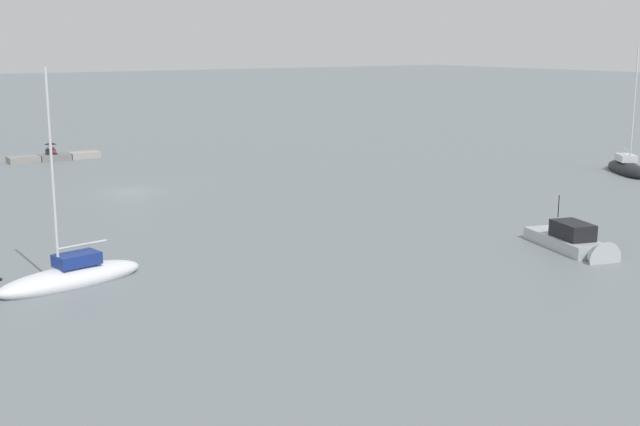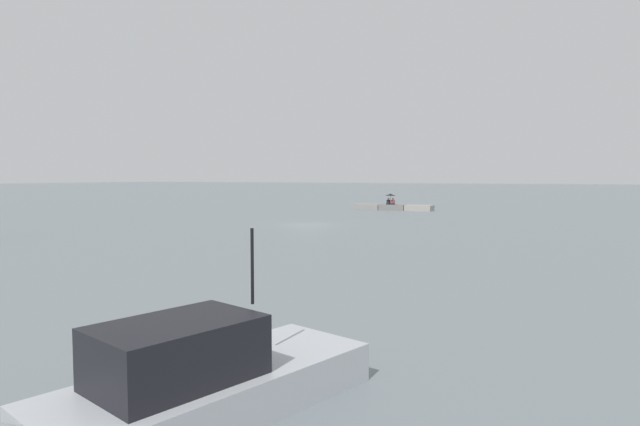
% 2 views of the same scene
% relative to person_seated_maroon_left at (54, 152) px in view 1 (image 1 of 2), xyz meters
% --- Properties ---
extents(ground_plane, '(500.00, 500.00, 0.00)m').
position_rel_person_seated_maroon_left_xyz_m(ground_plane, '(-0.03, 20.81, -0.87)').
color(ground_plane, slate).
extents(seawall_pier, '(8.87, 1.89, 0.62)m').
position_rel_person_seated_maroon_left_xyz_m(seawall_pier, '(-0.03, -0.12, -0.56)').
color(seawall_pier, gray).
rests_on(seawall_pier, ground_plane).
extents(person_seated_maroon_left, '(0.45, 0.64, 0.73)m').
position_rel_person_seated_maroon_left_xyz_m(person_seated_maroon_left, '(0.00, 0.00, 0.00)').
color(person_seated_maroon_left, '#1E2333').
rests_on(person_seated_maroon_left, seawall_pier).
extents(person_seated_dark_right, '(0.45, 0.64, 0.73)m').
position_rel_person_seated_maroon_left_xyz_m(person_seated_dark_right, '(0.56, -0.08, 0.00)').
color(person_seated_dark_right, '#1E2333').
rests_on(person_seated_dark_right, seawall_pier).
extents(umbrella_open_black, '(1.19, 1.19, 1.26)m').
position_rel_person_seated_maroon_left_xyz_m(umbrella_open_black, '(0.29, -0.03, 0.85)').
color(umbrella_open_black, black).
rests_on(umbrella_open_black, seawall_pier).
extents(sailboat_white_near, '(7.76, 3.53, 10.82)m').
position_rel_person_seated_maroon_left_xyz_m(sailboat_white_near, '(11.51, 43.20, -0.50)').
color(sailboat_white_near, silver).
rests_on(sailboat_white_near, ground_plane).
extents(sailboat_black_mid, '(6.56, 7.86, 11.52)m').
position_rel_person_seated_maroon_left_xyz_m(sailboat_black_mid, '(-40.67, 36.09, -0.47)').
color(sailboat_black_mid, black).
rests_on(sailboat_black_mid, ground_plane).
extents(motorboat_grey_near, '(3.70, 6.82, 3.66)m').
position_rel_person_seated_maroon_left_xyz_m(motorboat_grey_near, '(-14.04, 52.53, -0.48)').
color(motorboat_grey_near, '#ADB2B7').
rests_on(motorboat_grey_near, ground_plane).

